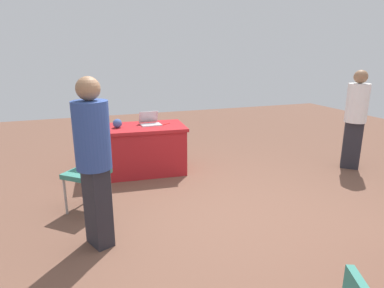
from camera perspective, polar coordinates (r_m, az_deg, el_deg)
ground_plane at (r=4.05m, az=3.37°, el=-12.68°), size 14.40×14.40×0.00m
table_foreground at (r=5.46m, az=-9.01°, el=-0.89°), size 1.53×0.93×0.77m
chair_near_front at (r=4.27m, az=-17.11°, el=-3.63°), size 0.62×0.62×0.97m
person_presenter at (r=6.09m, az=26.32°, el=4.48°), size 0.48×0.48×1.64m
person_attendee_standing at (r=3.32m, az=-16.56°, el=-1.96°), size 0.45×0.45×1.70m
laptop_silver at (r=5.45m, az=-7.21°, el=3.74°), size 0.33×0.30×0.21m
yarn_ball at (r=5.30m, az=-12.71°, el=3.48°), size 0.14×0.14×0.14m
scissors_red at (r=5.46m, az=-4.65°, el=3.45°), size 0.17×0.12×0.01m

